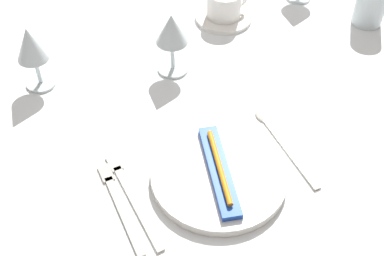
{
  "coord_description": "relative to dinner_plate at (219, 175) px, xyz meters",
  "views": [
    {
      "loc": [
        -0.3,
        -0.73,
        1.48
      ],
      "look_at": [
        -0.02,
        -0.11,
        0.76
      ],
      "focal_mm": 47.06,
      "sensor_mm": 36.0,
      "label": 1
    }
  ],
  "objects": [
    {
      "name": "spoon_soup",
      "position": [
        0.15,
        0.04,
        -0.01
      ],
      "size": [
        0.03,
        0.22,
        0.01
      ],
      "color": "beige",
      "rests_on": "dining_table"
    },
    {
      "name": "dining_table",
      "position": [
        0.02,
        0.23,
        -0.09
      ],
      "size": [
        1.8,
        1.11,
        0.74
      ],
      "color": "white",
      "rests_on": "ground"
    },
    {
      "name": "fork_inner",
      "position": [
        -0.19,
        0.02,
        -0.01
      ],
      "size": [
        0.02,
        0.21,
        0.0
      ],
      "color": "beige",
      "rests_on": "dining_table"
    },
    {
      "name": "coffee_cup_left",
      "position": [
        0.24,
        0.45,
        0.03
      ],
      "size": [
        0.11,
        0.09,
        0.07
      ],
      "color": "white",
      "rests_on": "saucer_left"
    },
    {
      "name": "fork_outer",
      "position": [
        -0.16,
        0.03,
        -0.01
      ],
      "size": [
        0.03,
        0.23,
        0.0
      ],
      "color": "beige",
      "rests_on": "dining_table"
    },
    {
      "name": "wine_glass_left",
      "position": [
        0.04,
        0.32,
        0.09
      ],
      "size": [
        0.07,
        0.07,
        0.15
      ],
      "color": "silver",
      "rests_on": "dining_table"
    },
    {
      "name": "toothbrush_package",
      "position": [
        0.0,
        0.0,
        0.02
      ],
      "size": [
        0.09,
        0.21,
        0.02
      ],
      "color": "blue",
      "rests_on": "dinner_plate"
    },
    {
      "name": "wine_glass_right",
      "position": [
        -0.24,
        0.4,
        0.09
      ],
      "size": [
        0.07,
        0.07,
        0.15
      ],
      "color": "silver",
      "rests_on": "dining_table"
    },
    {
      "name": "drink_tumbler",
      "position": [
        0.56,
        0.29,
        0.04
      ],
      "size": [
        0.07,
        0.07,
        0.11
      ],
      "color": "silver",
      "rests_on": "dining_table"
    },
    {
      "name": "dinner_plate",
      "position": [
        0.0,
        0.0,
        0.0
      ],
      "size": [
        0.25,
        0.25,
        0.02
      ],
      "primitive_type": "cylinder",
      "color": "white",
      "rests_on": "dining_table"
    },
    {
      "name": "saucer_left",
      "position": [
        0.24,
        0.45,
        -0.0
      ],
      "size": [
        0.14,
        0.14,
        0.01
      ],
      "primitive_type": "cylinder",
      "color": "white",
      "rests_on": "dining_table"
    }
  ]
}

